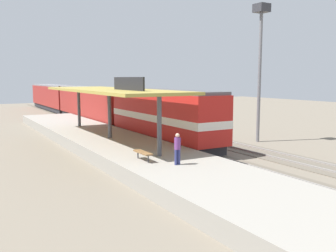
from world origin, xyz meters
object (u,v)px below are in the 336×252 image
(passenger_carriage_front, at_px, (92,104))
(person_waiting, at_px, (177,147))
(locomotive, at_px, (163,116))
(light_mast, at_px, (260,44))
(passenger_carriage_rear, at_px, (53,97))
(platform_bench, at_px, (143,153))

(passenger_carriage_front, relative_size, person_waiting, 11.70)
(locomotive, relative_size, passenger_carriage_front, 0.72)
(locomotive, relative_size, light_mast, 1.23)
(passenger_carriage_rear, distance_m, light_mast, 42.98)
(passenger_carriage_front, height_order, person_waiting, passenger_carriage_front)
(locomotive, bearing_deg, platform_bench, -125.79)
(platform_bench, height_order, locomotive, locomotive)
(platform_bench, bearing_deg, locomotive, 54.21)
(platform_bench, bearing_deg, person_waiting, -58.31)
(passenger_carriage_rear, xyz_separation_m, person_waiting, (-4.86, -48.98, -0.46))
(passenger_carriage_rear, bearing_deg, platform_bench, -97.26)
(platform_bench, bearing_deg, passenger_carriage_rear, 82.74)
(locomotive, bearing_deg, passenger_carriage_front, 90.00)
(platform_bench, height_order, light_mast, light_mast)
(platform_bench, xyz_separation_m, person_waiting, (1.14, -1.85, 0.51))
(platform_bench, relative_size, passenger_carriage_front, 0.08)
(locomotive, height_order, person_waiting, locomotive)
(passenger_carriage_rear, bearing_deg, person_waiting, -95.66)
(passenger_carriage_rear, relative_size, light_mast, 1.71)
(locomotive, bearing_deg, passenger_carriage_rear, 90.00)
(light_mast, distance_m, person_waiting, 15.94)
(passenger_carriage_rear, bearing_deg, locomotive, -90.00)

